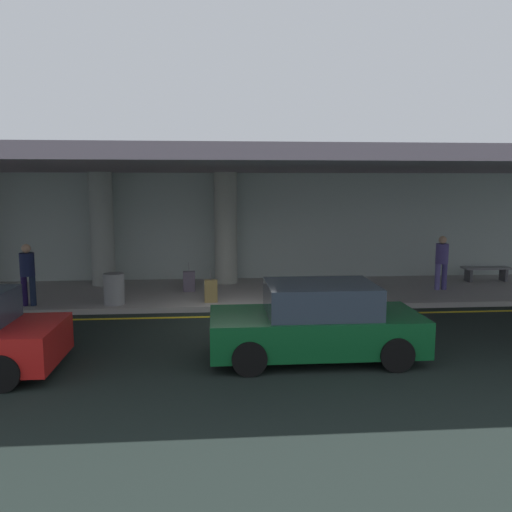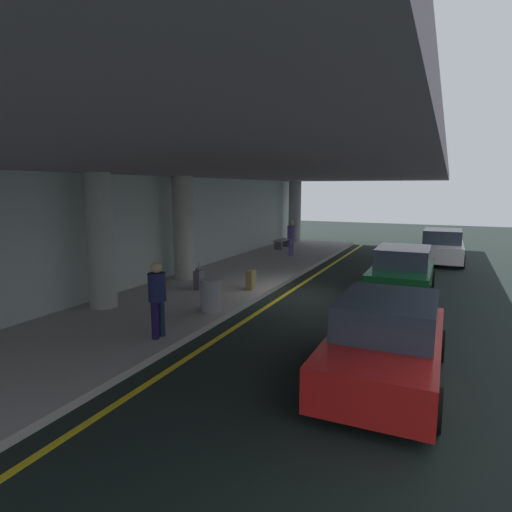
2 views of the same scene
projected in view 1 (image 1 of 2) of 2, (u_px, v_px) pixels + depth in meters
The scene contains 14 objects.
ground_plane at pixel (230, 322), 12.91m from camera, with size 60.00×60.00×0.00m, color black.
sidewalk at pixel (227, 293), 15.96m from camera, with size 26.00×4.20×0.15m, color #A39F9C.
lane_stripe_yellow at pixel (230, 316), 13.41m from camera, with size 26.00×0.14×0.01m, color yellow.
support_column_left_mid at pixel (102, 229), 16.70m from camera, with size 0.75×0.75×3.65m, color #9DA49C.
support_column_center at pixel (226, 228), 17.02m from camera, with size 0.75×0.75×3.65m, color #A1A599.
ceiling_overhang at pixel (227, 165), 14.93m from camera, with size 28.00×13.20×0.30m, color gray.
terminal_back_wall at pixel (225, 228), 17.93m from camera, with size 26.00×0.30×3.80m, color #ABBAB4.
car_dark_green at pixel (316, 323), 10.13m from camera, with size 4.10×1.92×1.50m.
traveler_with_luggage at pixel (27, 271), 13.85m from camera, with size 0.38×0.38×1.68m.
person_waiting_for_ride at pixel (442, 259), 15.99m from camera, with size 0.38×0.38×1.68m.
suitcase_upright_primary at pixel (189, 281), 15.83m from camera, with size 0.36×0.22×0.90m.
suitcase_upright_secondary at pixel (211, 291), 14.37m from camera, with size 0.36×0.22×0.90m.
bench_metal at pixel (486, 271), 17.51m from camera, with size 1.60×0.50×0.48m.
trash_bin_steel at pixel (114, 289), 14.10m from camera, with size 0.56×0.56×0.85m, color gray.
Camera 1 is at (-0.36, -12.57, 3.40)m, focal length 36.25 mm.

